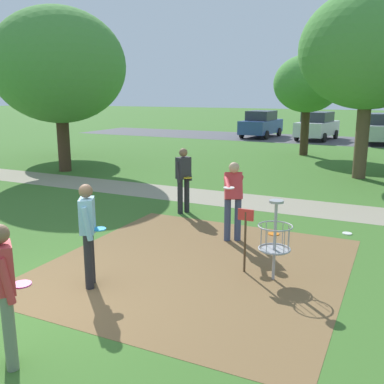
{
  "coord_description": "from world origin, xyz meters",
  "views": [
    {
      "loc": [
        4.8,
        -4.49,
        3.11
      ],
      "look_at": [
        0.82,
        3.85,
        1.0
      ],
      "focal_mm": 40.98,
      "sensor_mm": 36.0,
      "label": 1
    }
  ],
  "objects_px": {
    "disc_golf_basket": "(272,237)",
    "parked_car_center_right": "(378,128)",
    "player_waiting_left": "(183,177)",
    "parked_car_leftmost": "(261,124)",
    "player_waiting_right": "(233,196)",
    "tree_mid_center": "(57,74)",
    "tree_far_center": "(59,66)",
    "frisbee_by_tee": "(274,234)",
    "player_foreground_watching": "(88,229)",
    "parked_car_center_left": "(317,126)",
    "player_throwing": "(5,287)",
    "tree_mid_right": "(369,50)",
    "tree_mid_left": "(307,84)",
    "frisbee_near_basket": "(347,233)"
  },
  "relations": [
    {
      "from": "player_waiting_right",
      "to": "parked_car_center_left",
      "type": "bearing_deg",
      "value": 95.39
    },
    {
      "from": "parked_car_center_right",
      "to": "frisbee_by_tee",
      "type": "bearing_deg",
      "value": -92.94
    },
    {
      "from": "player_foreground_watching",
      "to": "tree_mid_right",
      "type": "relative_size",
      "value": 0.26
    },
    {
      "from": "disc_golf_basket",
      "to": "parked_car_leftmost",
      "type": "xyz_separation_m",
      "value": [
        -7.18,
        23.28,
        0.17
      ]
    },
    {
      "from": "tree_mid_center",
      "to": "parked_car_leftmost",
      "type": "distance_m",
      "value": 14.83
    },
    {
      "from": "disc_golf_basket",
      "to": "tree_far_center",
      "type": "height_order",
      "value": "tree_far_center"
    },
    {
      "from": "frisbee_by_tee",
      "to": "parked_car_leftmost",
      "type": "distance_m",
      "value": 21.95
    },
    {
      "from": "player_waiting_right",
      "to": "parked_car_center_right",
      "type": "xyz_separation_m",
      "value": [
        1.74,
        21.08,
        -0.06
      ]
    },
    {
      "from": "parked_car_leftmost",
      "to": "parked_car_center_right",
      "type": "relative_size",
      "value": 0.96
    },
    {
      "from": "player_waiting_left",
      "to": "parked_car_leftmost",
      "type": "height_order",
      "value": "parked_car_leftmost"
    },
    {
      "from": "tree_mid_left",
      "to": "parked_car_center_left",
      "type": "xyz_separation_m",
      "value": [
        -0.72,
        7.73,
        -2.57
      ]
    },
    {
      "from": "disc_golf_basket",
      "to": "tree_mid_right",
      "type": "relative_size",
      "value": 0.21
    },
    {
      "from": "player_waiting_right",
      "to": "tree_mid_center",
      "type": "height_order",
      "value": "tree_mid_center"
    },
    {
      "from": "frisbee_by_tee",
      "to": "disc_golf_basket",
      "type": "bearing_deg",
      "value": -76.37
    },
    {
      "from": "tree_mid_right",
      "to": "player_foreground_watching",
      "type": "bearing_deg",
      "value": -104.78
    },
    {
      "from": "player_foreground_watching",
      "to": "parked_car_center_left",
      "type": "distance_m",
      "value": 24.76
    },
    {
      "from": "player_waiting_right",
      "to": "tree_mid_right",
      "type": "distance_m",
      "value": 9.53
    },
    {
      "from": "player_foreground_watching",
      "to": "tree_mid_right",
      "type": "distance_m",
      "value": 12.68
    },
    {
      "from": "frisbee_near_basket",
      "to": "tree_mid_left",
      "type": "xyz_separation_m",
      "value": [
        -3.5,
        12.36,
        3.48
      ]
    },
    {
      "from": "disc_golf_basket",
      "to": "tree_mid_center",
      "type": "relative_size",
      "value": 0.25
    },
    {
      "from": "player_throwing",
      "to": "frisbee_near_basket",
      "type": "xyz_separation_m",
      "value": [
        2.98,
        6.77,
        -0.96
      ]
    },
    {
      "from": "player_waiting_left",
      "to": "parked_car_center_left",
      "type": "distance_m",
      "value": 20.09
    },
    {
      "from": "player_waiting_right",
      "to": "tree_mid_left",
      "type": "height_order",
      "value": "tree_mid_left"
    },
    {
      "from": "frisbee_by_tee",
      "to": "parked_car_center_right",
      "type": "bearing_deg",
      "value": 87.06
    },
    {
      "from": "player_throwing",
      "to": "tree_mid_right",
      "type": "bearing_deg",
      "value": 79.46
    },
    {
      "from": "player_throwing",
      "to": "parked_car_center_right",
      "type": "relative_size",
      "value": 0.38
    },
    {
      "from": "player_waiting_right",
      "to": "tree_mid_center",
      "type": "bearing_deg",
      "value": 144.87
    },
    {
      "from": "disc_golf_basket",
      "to": "frisbee_by_tee",
      "type": "height_order",
      "value": "disc_golf_basket"
    },
    {
      "from": "player_foreground_watching",
      "to": "player_waiting_right",
      "type": "height_order",
      "value": "same"
    },
    {
      "from": "frisbee_by_tee",
      "to": "tree_mid_center",
      "type": "height_order",
      "value": "tree_mid_center"
    },
    {
      "from": "player_throwing",
      "to": "parked_car_center_left",
      "type": "relative_size",
      "value": 0.39
    },
    {
      "from": "player_foreground_watching",
      "to": "player_waiting_right",
      "type": "bearing_deg",
      "value": 66.91
    },
    {
      "from": "player_foreground_watching",
      "to": "tree_mid_left",
      "type": "height_order",
      "value": "tree_mid_left"
    },
    {
      "from": "disc_golf_basket",
      "to": "tree_far_center",
      "type": "bearing_deg",
      "value": 147.09
    },
    {
      "from": "frisbee_by_tee",
      "to": "tree_mid_center",
      "type": "xyz_separation_m",
      "value": [
        -13.12,
        7.95,
        3.96
      ]
    },
    {
      "from": "player_throwing",
      "to": "tree_far_center",
      "type": "distance_m",
      "value": 13.62
    },
    {
      "from": "tree_mid_right",
      "to": "parked_car_center_left",
      "type": "xyz_separation_m",
      "value": [
        -3.82,
        12.98,
        -3.63
      ]
    },
    {
      "from": "player_waiting_left",
      "to": "tree_far_center",
      "type": "relative_size",
      "value": 0.27
    },
    {
      "from": "player_foreground_watching",
      "to": "disc_golf_basket",
      "type": "bearing_deg",
      "value": 30.73
    },
    {
      "from": "player_foreground_watching",
      "to": "parked_car_center_left",
      "type": "relative_size",
      "value": 0.39
    },
    {
      "from": "player_waiting_right",
      "to": "parked_car_center_left",
      "type": "distance_m",
      "value": 21.74
    },
    {
      "from": "player_throwing",
      "to": "tree_mid_right",
      "type": "xyz_separation_m",
      "value": [
        2.58,
        13.88,
        3.58
      ]
    },
    {
      "from": "tree_mid_center",
      "to": "frisbee_by_tee",
      "type": "bearing_deg",
      "value": -31.2
    },
    {
      "from": "player_waiting_left",
      "to": "player_waiting_right",
      "type": "bearing_deg",
      "value": -38.67
    },
    {
      "from": "disc_golf_basket",
      "to": "parked_car_center_right",
      "type": "relative_size",
      "value": 0.31
    },
    {
      "from": "tree_mid_left",
      "to": "tree_mid_right",
      "type": "distance_m",
      "value": 6.19
    },
    {
      "from": "player_throwing",
      "to": "tree_mid_center",
      "type": "relative_size",
      "value": 0.31
    },
    {
      "from": "disc_golf_basket",
      "to": "parked_car_center_right",
      "type": "height_order",
      "value": "parked_car_center_right"
    },
    {
      "from": "tree_mid_right",
      "to": "parked_car_leftmost",
      "type": "distance_m",
      "value": 15.58
    },
    {
      "from": "player_foreground_watching",
      "to": "tree_mid_right",
      "type": "bearing_deg",
      "value": 75.22
    }
  ]
}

